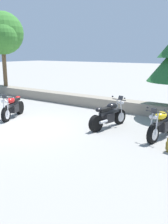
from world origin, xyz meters
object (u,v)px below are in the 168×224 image
Objects in this scene: motorcycle_red_near_left at (13,107)px; leafy_tree_far_left at (2,34)px; motorcycle_black_centre at (109,115)px; motorcycle_yellow_far_right at (162,124)px.

leafy_tree_far_left reaches higher than motorcycle_red_near_left.
motorcycle_yellow_far_right is at bearing -0.67° from motorcycle_black_centre.
motorcycle_red_near_left and motorcycle_yellow_far_right have the same top height.
motorcycle_red_near_left is 4.45m from motorcycle_black_centre.
motorcycle_yellow_far_right is at bearing 10.15° from motorcycle_red_near_left.
motorcycle_yellow_far_right is (2.12, -0.02, 0.00)m from motorcycle_black_centre.
leafy_tree_far_left is at bearing 166.07° from motorcycle_yellow_far_right.
motorcycle_black_centre and motorcycle_yellow_far_right have the same top height.
motorcycle_yellow_far_right is 0.41× the size of leafy_tree_far_left.
motorcycle_black_centre is at bearing -16.57° from leafy_tree_far_left.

